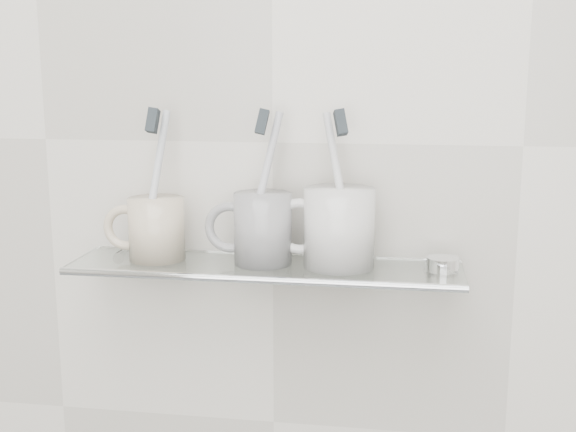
% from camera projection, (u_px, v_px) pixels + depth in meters
% --- Properties ---
extents(wall_back, '(2.50, 0.00, 2.50)m').
position_uv_depth(wall_back, '(272.00, 142.00, 0.95)').
color(wall_back, beige).
rests_on(wall_back, ground).
extents(shelf_glass, '(0.50, 0.12, 0.01)m').
position_uv_depth(shelf_glass, '(265.00, 267.00, 0.92)').
color(shelf_glass, silver).
rests_on(shelf_glass, wall_back).
extents(shelf_rail, '(0.50, 0.01, 0.01)m').
position_uv_depth(shelf_rail, '(256.00, 280.00, 0.87)').
color(shelf_rail, silver).
rests_on(shelf_rail, shelf_glass).
extents(bracket_left, '(0.02, 0.03, 0.02)m').
position_uv_depth(bracket_left, '(122.00, 260.00, 1.00)').
color(bracket_left, silver).
rests_on(bracket_left, wall_back).
extents(bracket_right, '(0.02, 0.03, 0.02)m').
position_uv_depth(bracket_right, '(430.00, 273.00, 0.94)').
color(bracket_right, silver).
rests_on(bracket_right, wall_back).
extents(mug_left, '(0.09, 0.09, 0.08)m').
position_uv_depth(mug_left, '(157.00, 229.00, 0.94)').
color(mug_left, beige).
rests_on(mug_left, shelf_glass).
extents(mug_left_handle, '(0.06, 0.01, 0.06)m').
position_uv_depth(mug_left_handle, '(126.00, 228.00, 0.95)').
color(mug_left_handle, beige).
rests_on(mug_left_handle, mug_left).
extents(toothbrush_left, '(0.03, 0.06, 0.19)m').
position_uv_depth(toothbrush_left, '(155.00, 183.00, 0.93)').
color(toothbrush_left, silver).
rests_on(toothbrush_left, mug_left).
extents(bristles_left, '(0.02, 0.03, 0.04)m').
position_uv_depth(bristles_left, '(153.00, 121.00, 0.91)').
color(bristles_left, '#232A2E').
rests_on(bristles_left, toothbrush_left).
extents(mug_center, '(0.10, 0.10, 0.09)m').
position_uv_depth(mug_center, '(263.00, 229.00, 0.92)').
color(mug_center, silver).
rests_on(mug_center, shelf_glass).
extents(mug_center_handle, '(0.07, 0.01, 0.07)m').
position_uv_depth(mug_center_handle, '(230.00, 227.00, 0.92)').
color(mug_center_handle, silver).
rests_on(mug_center_handle, mug_center).
extents(toothbrush_center, '(0.05, 0.05, 0.19)m').
position_uv_depth(toothbrush_center, '(263.00, 186.00, 0.91)').
color(toothbrush_center, '#BBBBC2').
rests_on(toothbrush_center, mug_center).
extents(bristles_center, '(0.02, 0.03, 0.04)m').
position_uv_depth(bristles_center, '(262.00, 122.00, 0.89)').
color(bristles_center, '#232A2E').
rests_on(bristles_center, toothbrush_center).
extents(mug_right, '(0.09, 0.09, 0.10)m').
position_uv_depth(mug_right, '(339.00, 228.00, 0.90)').
color(mug_right, silver).
rests_on(mug_right, shelf_glass).
extents(mug_right_handle, '(0.07, 0.01, 0.07)m').
position_uv_depth(mug_right_handle, '(299.00, 226.00, 0.91)').
color(mug_right_handle, silver).
rests_on(mug_right_handle, mug_right).
extents(toothbrush_right, '(0.05, 0.05, 0.19)m').
position_uv_depth(toothbrush_right, '(340.00, 188.00, 0.89)').
color(toothbrush_right, silver).
rests_on(toothbrush_right, mug_right).
extents(bristles_right, '(0.02, 0.03, 0.04)m').
position_uv_depth(bristles_right, '(341.00, 123.00, 0.88)').
color(bristles_right, '#232A2E').
rests_on(bristles_right, toothbrush_right).
extents(chrome_cap, '(0.04, 0.04, 0.02)m').
position_uv_depth(chrome_cap, '(443.00, 264.00, 0.89)').
color(chrome_cap, silver).
rests_on(chrome_cap, shelf_glass).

